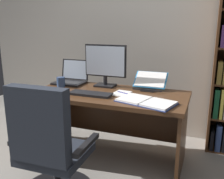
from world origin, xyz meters
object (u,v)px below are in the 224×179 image
office_chair (50,154)px  keyboard (91,94)px  monitor (105,66)px  reading_stand_with_book (150,81)px  notepad (121,93)px  open_binder (146,101)px  computer_mouse (64,90)px  laptop (71,78)px  pen (123,93)px  coffee_mug (61,82)px  desk (112,110)px

office_chair → keyboard: office_chair is taller
office_chair → monitor: monitor is taller
reading_stand_with_book → notepad: 0.38m
monitor → open_binder: (0.56, -0.43, -0.22)m
office_chair → computer_mouse: (-0.25, 0.65, 0.34)m
notepad → laptop: bearing=160.8°
monitor → laptop: monitor is taller
pen → coffee_mug: size_ratio=1.30×
laptop → pen: laptop is taller
pen → coffee_mug: coffee_mug is taller
keyboard → coffee_mug: 0.49m
monitor → computer_mouse: (-0.30, -0.38, -0.21)m
keyboard → open_binder: (0.56, -0.05, -0.00)m
computer_mouse → open_binder: 0.86m
office_chair → open_binder: bearing=43.2°
keyboard → reading_stand_with_book: size_ratio=1.24×
computer_mouse → reading_stand_with_book: bearing=29.3°
computer_mouse → pen: 0.60m
pen → computer_mouse: bearing=-165.8°
keyboard → pen: keyboard is taller
keyboard → desk: bearing=57.1°
keyboard → pen: 0.32m
desk → computer_mouse: size_ratio=14.85×
coffee_mug → monitor: bearing=23.8°
desk → office_chair: bearing=-102.3°
coffee_mug → pen: bearing=-3.1°
keyboard → monitor: bearing=90.0°
desk → laptop: laptop is taller
reading_stand_with_book → coffee_mug: bearing=-164.8°
desk → open_binder: bearing=-32.1°
desk → reading_stand_with_book: 0.50m
keyboard → open_binder: same height
office_chair → open_binder: office_chair is taller
laptop → reading_stand_with_book: bearing=3.2°
laptop → open_binder: size_ratio=0.61×
coffee_mug → open_binder: bearing=-13.2°
reading_stand_with_book → notepad: bearing=-127.2°
computer_mouse → open_binder: bearing=-3.3°
office_chair → keyboard: (0.05, 0.65, 0.33)m
computer_mouse → coffee_mug: coffee_mug is taller
coffee_mug → computer_mouse: bearing=-51.9°
desk → laptop: size_ratio=4.48×
computer_mouse → pen: bearing=14.2°
computer_mouse → reading_stand_with_book: size_ratio=0.31×
open_binder → computer_mouse: bearing=-167.3°
laptop → reading_stand_with_book: 0.92m
desk → open_binder: (0.42, -0.27, 0.21)m
monitor → reading_stand_with_book: size_ratio=1.39×
office_chair → computer_mouse: bearing=109.7°
computer_mouse → coffee_mug: size_ratio=0.97×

